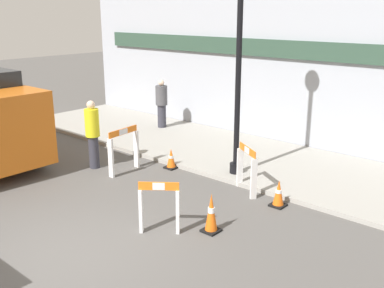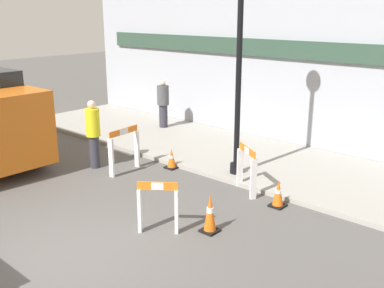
% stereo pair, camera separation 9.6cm
% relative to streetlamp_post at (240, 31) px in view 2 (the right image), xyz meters
% --- Properties ---
extents(ground_plane, '(60.00, 60.00, 0.00)m').
position_rel_streetlamp_post_xyz_m(ground_plane, '(0.09, -4.98, -3.42)').
color(ground_plane, '#565451').
extents(sidewalk_slab, '(18.00, 3.60, 0.10)m').
position_rel_streetlamp_post_xyz_m(sidewalk_slab, '(0.09, 1.32, -3.37)').
color(sidewalk_slab, '#9E9B93').
rests_on(sidewalk_slab, ground_plane).
extents(storefront_facade, '(18.00, 0.22, 5.50)m').
position_rel_streetlamp_post_xyz_m(storefront_facade, '(0.09, 3.19, -0.66)').
color(storefront_facade, '#A3A8B2').
rests_on(storefront_facade, ground_plane).
extents(streetlamp_post, '(0.44, 0.44, 5.15)m').
position_rel_streetlamp_post_xyz_m(streetlamp_post, '(0.00, 0.00, 0.00)').
color(streetlamp_post, black).
rests_on(streetlamp_post, sidewalk_slab).
extents(barricade_0, '(0.76, 0.54, 1.05)m').
position_rel_streetlamp_post_xyz_m(barricade_0, '(0.74, -0.63, -2.85)').
color(barricade_0, white).
rests_on(barricade_0, ground_plane).
extents(barricade_1, '(0.24, 0.97, 1.11)m').
position_rel_streetlamp_post_xyz_m(barricade_1, '(-2.26, -1.54, -2.80)').
color(barricade_1, white).
rests_on(barricade_1, ground_plane).
extents(barricade_2, '(0.65, 0.55, 0.97)m').
position_rel_streetlamp_post_xyz_m(barricade_2, '(0.64, -3.21, -2.90)').
color(barricade_2, white).
rests_on(barricade_2, ground_plane).
extents(traffic_cone_0, '(0.30, 0.30, 0.56)m').
position_rel_streetlamp_post_xyz_m(traffic_cone_0, '(1.66, -0.81, -3.14)').
color(traffic_cone_0, black).
rests_on(traffic_cone_0, ground_plane).
extents(traffic_cone_1, '(0.30, 0.30, 0.52)m').
position_rel_streetlamp_post_xyz_m(traffic_cone_1, '(-1.59, -0.58, -3.17)').
color(traffic_cone_1, black).
rests_on(traffic_cone_1, ground_plane).
extents(traffic_cone_2, '(0.30, 0.30, 0.74)m').
position_rel_streetlamp_post_xyz_m(traffic_cone_2, '(1.32, -2.57, -3.06)').
color(traffic_cone_2, black).
rests_on(traffic_cone_2, ground_plane).
extents(person_worker, '(0.38, 0.38, 1.74)m').
position_rel_streetlamp_post_xyz_m(person_worker, '(-3.08, -1.83, -2.48)').
color(person_worker, '#33333D').
rests_on(person_worker, ground_plane).
extents(person_pedestrian, '(0.41, 0.41, 1.58)m').
position_rel_streetlamp_post_xyz_m(person_pedestrian, '(-4.45, 1.97, -2.48)').
color(person_pedestrian, '#33333D').
rests_on(person_pedestrian, sidewalk_slab).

